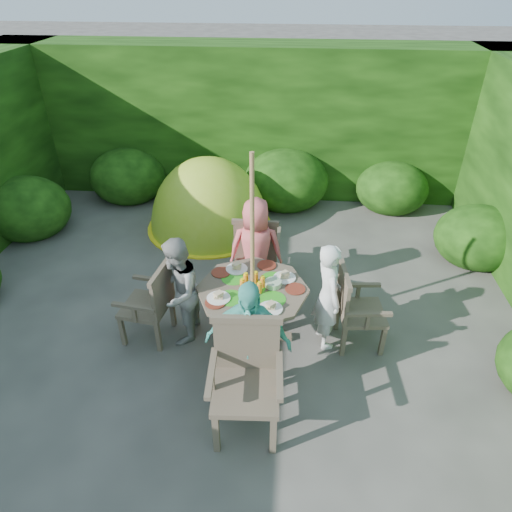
# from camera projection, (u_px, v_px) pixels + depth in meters

# --- Properties ---
(ground) EXTENTS (60.00, 60.00, 0.00)m
(ground) POSITION_uv_depth(u_px,v_px,m) (223.00, 329.00, 5.32)
(ground) COLOR #43403C
(ground) RESTS_ON ground
(hedge_enclosure) EXTENTS (9.00, 9.00, 2.50)m
(hedge_enclosure) POSITION_uv_depth(u_px,v_px,m) (235.00, 183.00, 5.75)
(hedge_enclosure) COLOR black
(hedge_enclosure) RESTS_ON ground
(patio_table) EXTENTS (1.26, 1.26, 0.84)m
(patio_table) POSITION_uv_depth(u_px,v_px,m) (253.00, 296.00, 4.87)
(patio_table) COLOR #473C2F
(patio_table) RESTS_ON ground
(parasol_pole) EXTENTS (0.05, 0.05, 2.20)m
(parasol_pole) POSITION_uv_depth(u_px,v_px,m) (252.00, 257.00, 4.59)
(parasol_pole) COLOR olive
(parasol_pole) RESTS_ON ground
(garden_chair_right) EXTENTS (0.54, 0.59, 0.91)m
(garden_chair_right) POSITION_uv_depth(u_px,v_px,m) (355.00, 308.00, 4.89)
(garden_chair_right) COLOR #473C2F
(garden_chair_right) RESTS_ON ground
(garden_chair_left) EXTENTS (0.55, 0.60, 0.91)m
(garden_chair_left) POSITION_uv_depth(u_px,v_px,m) (152.00, 302.00, 4.96)
(garden_chair_left) COLOR #473C2F
(garden_chair_left) RESTS_ON ground
(garden_chair_back) EXTENTS (0.59, 0.52, 0.96)m
(garden_chair_back) POSITION_uv_depth(u_px,v_px,m) (257.00, 248.00, 5.83)
(garden_chair_back) COLOR #473C2F
(garden_chair_back) RESTS_ON ground
(garden_chair_front) EXTENTS (0.66, 0.60, 1.05)m
(garden_chair_front) POSITION_uv_depth(u_px,v_px,m) (246.00, 376.00, 3.98)
(garden_chair_front) COLOR #473C2F
(garden_chair_front) RESTS_ON ground
(child_right) EXTENTS (0.41, 0.52, 1.25)m
(child_right) POSITION_uv_depth(u_px,v_px,m) (328.00, 296.00, 4.82)
(child_right) COLOR white
(child_right) RESTS_ON ground
(child_left) EXTENTS (0.48, 0.61, 1.26)m
(child_left) POSITION_uv_depth(u_px,v_px,m) (178.00, 292.00, 4.88)
(child_left) COLOR #999894
(child_left) RESTS_ON ground
(child_back) EXTENTS (0.68, 0.46, 1.34)m
(child_back) POSITION_uv_depth(u_px,v_px,m) (256.00, 250.00, 5.50)
(child_back) COLOR #DE5B5E
(child_back) RESTS_ON ground
(child_front) EXTENTS (0.81, 0.36, 1.36)m
(child_front) POSITION_uv_depth(u_px,v_px,m) (248.00, 343.00, 4.15)
(child_front) COLOR #55C7B6
(child_front) RESTS_ON ground
(dome_tent) EXTENTS (1.98, 1.98, 2.27)m
(dome_tent) POSITION_uv_depth(u_px,v_px,m) (210.00, 226.00, 7.36)
(dome_tent) COLOR #A2C425
(dome_tent) RESTS_ON ground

